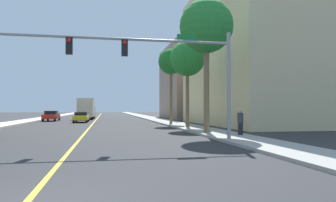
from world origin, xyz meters
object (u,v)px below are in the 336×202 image
object	(u,v)px
car_yellow	(81,117)
traffic_signal_mast	(159,59)
palm_near	(206,27)
car_red	(51,116)
palm_far	(171,62)
palm_mid	(187,59)
pedestrian	(240,122)
car_gray	(88,114)
delivery_truck	(87,108)

from	to	relation	value
car_yellow	traffic_signal_mast	bearing A→B (deg)	-76.95
palm_near	car_red	world-z (taller)	palm_near
palm_far	car_yellow	world-z (taller)	palm_far
palm_mid	car_red	world-z (taller)	palm_mid
traffic_signal_mast	palm_mid	world-z (taller)	palm_mid
palm_near	pedestrian	bearing A→B (deg)	-61.03
car_red	car_gray	xyz separation A→B (m)	(4.29, 14.17, -0.00)
traffic_signal_mast	delivery_truck	distance (m)	37.65
car_red	car_gray	size ratio (longest dim) A/B	1.15
car_yellow	palm_far	bearing A→B (deg)	-34.65
palm_near	car_gray	distance (m)	41.74
pedestrian	palm_far	bearing A→B (deg)	-41.49
car_yellow	car_gray	bearing A→B (deg)	90.83
palm_far	pedestrian	world-z (taller)	palm_far
car_red	pedestrian	distance (m)	32.42
traffic_signal_mast	car_gray	xyz separation A→B (m)	(-6.01, 44.92, -3.67)
palm_far	delivery_truck	size ratio (longest dim) A/B	0.93
palm_near	delivery_truck	distance (m)	34.11
delivery_truck	traffic_signal_mast	bearing A→B (deg)	-80.62
pedestrian	car_gray	bearing A→B (deg)	-30.24
palm_mid	pedestrian	xyz separation A→B (m)	(1.02, -9.31, -5.38)
palm_near	palm_mid	size ratio (longest dim) A/B	1.19
palm_near	pedestrian	world-z (taller)	palm_near
palm_far	pedestrian	bearing A→B (deg)	-85.93
car_yellow	car_red	bearing A→B (deg)	132.34
delivery_truck	palm_far	bearing A→B (deg)	-60.45
palm_mid	delivery_truck	bearing A→B (deg)	112.42
traffic_signal_mast	delivery_truck	bearing A→B (deg)	98.94
delivery_truck	pedestrian	world-z (taller)	delivery_truck
palm_near	car_red	size ratio (longest dim) A/B	2.04
delivery_truck	car_red	bearing A→B (deg)	-124.61
palm_mid	delivery_truck	xyz separation A→B (m)	(-10.44, 25.30, -4.56)
palm_mid	car_gray	world-z (taller)	palm_mid
traffic_signal_mast	car_red	world-z (taller)	traffic_signal_mast
car_gray	palm_mid	bearing A→B (deg)	-74.24
traffic_signal_mast	palm_mid	distance (m)	12.81
traffic_signal_mast	palm_mid	bearing A→B (deg)	68.71
palm_far	car_red	xyz separation A→B (m)	(-14.77, 12.16, -6.26)
pedestrian	palm_mid	bearing A→B (deg)	-39.32
car_red	pedestrian	bearing A→B (deg)	120.46
palm_near	palm_far	world-z (taller)	palm_near
car_red	delivery_truck	xyz separation A→B (m)	(4.46, 6.36, 1.02)
palm_near	delivery_truck	bearing A→B (deg)	107.41
palm_mid	car_yellow	size ratio (longest dim) A/B	1.73
palm_near	car_yellow	size ratio (longest dim) A/B	2.07
traffic_signal_mast	palm_mid	size ratio (longest dim) A/B	1.50
palm_mid	pedestrian	distance (m)	10.80
palm_mid	palm_near	bearing A→B (deg)	-93.21
car_yellow	pedestrian	size ratio (longest dim) A/B	2.83
traffic_signal_mast	car_yellow	size ratio (longest dim) A/B	2.60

